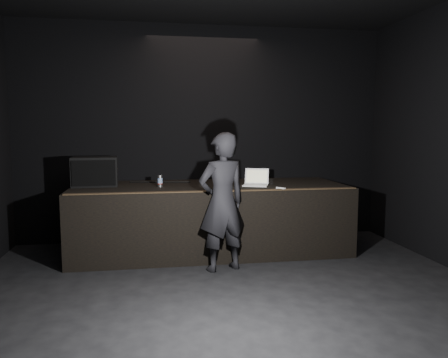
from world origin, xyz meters
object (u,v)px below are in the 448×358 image
stage_monitor (95,172)px  laptop (256,181)px  person (222,202)px  beer_can (160,181)px  stage_riser (210,218)px

stage_monitor → laptop: 2.36m
stage_monitor → person: (1.70, -1.07, -0.32)m
beer_can → person: size_ratio=0.10×
laptop → beer_can: size_ratio=2.61×
person → stage_monitor: bearing=-50.6°
laptop → beer_can: (-1.40, 0.05, 0.02)m
beer_can → person: bearing=-46.6°
laptop → person: (-0.63, -0.77, -0.17)m
laptop → beer_can: 1.40m
stage_monitor → beer_can: bearing=-18.5°
laptop → stage_riser: bearing=-174.3°
stage_monitor → laptop: size_ratio=1.49×
stage_riser → person: (0.03, -0.95, 0.39)m
stage_monitor → beer_can: stage_monitor is taller
beer_can → stage_riser: bearing=10.2°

